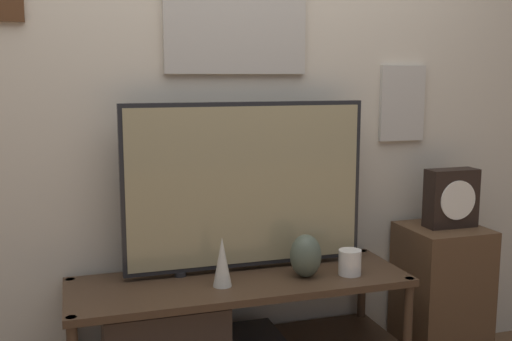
{
  "coord_description": "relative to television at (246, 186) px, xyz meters",
  "views": [
    {
      "loc": [
        -0.66,
        -2.03,
        1.4
      ],
      "look_at": [
        0.07,
        0.28,
        1.02
      ],
      "focal_mm": 42.0,
      "sensor_mm": 36.0,
      "label": 1
    }
  ],
  "objects": [
    {
      "name": "vase_urn_stoneware",
      "position": [
        0.21,
        -0.16,
        -0.28
      ],
      "size": [
        0.13,
        0.13,
        0.18
      ],
      "color": "#4C5647",
      "rests_on": "media_console"
    },
    {
      "name": "wall_back",
      "position": [
        -0.06,
        0.18,
        0.42
      ],
      "size": [
        6.4,
        0.08,
        2.7
      ],
      "color": "beige",
      "rests_on": "ground_plane"
    },
    {
      "name": "mantel_clock",
      "position": [
        1.0,
        -0.05,
        -0.11
      ],
      "size": [
        0.25,
        0.11,
        0.28
      ],
      "color": "black",
      "rests_on": "side_table"
    },
    {
      "name": "side_table",
      "position": [
        0.97,
        -0.04,
        -0.59
      ],
      "size": [
        0.37,
        0.36,
        0.69
      ],
      "color": "#513823",
      "rests_on": "ground_plane"
    },
    {
      "name": "candle_jar",
      "position": [
        0.4,
        -0.19,
        -0.32
      ],
      "size": [
        0.1,
        0.1,
        0.11
      ],
      "color": "silver",
      "rests_on": "media_console"
    },
    {
      "name": "media_console",
      "position": [
        -0.18,
        -0.1,
        -0.58
      ],
      "size": [
        1.42,
        0.48,
        0.56
      ],
      "color": "#422D1E",
      "rests_on": "ground_plane"
    },
    {
      "name": "vase_slim_bronze",
      "position": [
        -0.15,
        -0.17,
        -0.27
      ],
      "size": [
        0.08,
        0.08,
        0.2
      ],
      "color": "beige",
      "rests_on": "media_console"
    },
    {
      "name": "television",
      "position": [
        0.0,
        0.0,
        0.0
      ],
      "size": [
        1.06,
        0.05,
        0.73
      ],
      "color": "black",
      "rests_on": "media_console"
    }
  ]
}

